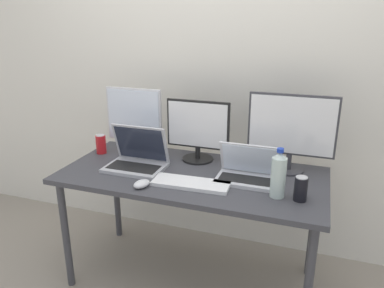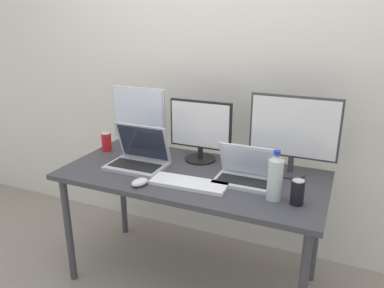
{
  "view_description": "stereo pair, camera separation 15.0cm",
  "coord_description": "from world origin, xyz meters",
  "px_view_note": "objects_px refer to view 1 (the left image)",
  "views": [
    {
      "loc": [
        0.66,
        -1.9,
        1.61
      ],
      "look_at": [
        0.0,
        0.0,
        0.92
      ],
      "focal_mm": 35.0,
      "sensor_mm": 36.0,
      "label": 1
    },
    {
      "loc": [
        0.8,
        -1.84,
        1.61
      ],
      "look_at": [
        0.0,
        0.0,
        0.92
      ],
      "focal_mm": 35.0,
      "sensor_mm": 36.0,
      "label": 2
    }
  ],
  "objects_px": {
    "work_desk": "(192,184)",
    "keyboard_main": "(191,183)",
    "monitor_left": "(134,120)",
    "laptop_silver": "(137,158)",
    "water_bottle": "(278,175)",
    "soda_can_near_keyboard": "(301,189)",
    "soda_can_by_laptop": "(101,144)",
    "mouse_by_keyboard": "(142,184)",
    "laptop_secondary": "(248,172)",
    "monitor_center": "(198,130)",
    "monitor_right": "(291,129)"
  },
  "relations": [
    {
      "from": "keyboard_main",
      "to": "soda_can_by_laptop",
      "type": "height_order",
      "value": "soda_can_by_laptop"
    },
    {
      "from": "keyboard_main",
      "to": "mouse_by_keyboard",
      "type": "bearing_deg",
      "value": -157.79
    },
    {
      "from": "monitor_center",
      "to": "water_bottle",
      "type": "bearing_deg",
      "value": -32.95
    },
    {
      "from": "mouse_by_keyboard",
      "to": "soda_can_by_laptop",
      "type": "bearing_deg",
      "value": 160.37
    },
    {
      "from": "work_desk",
      "to": "keyboard_main",
      "type": "distance_m",
      "value": 0.18
    },
    {
      "from": "work_desk",
      "to": "keyboard_main",
      "type": "relative_size",
      "value": 3.64
    },
    {
      "from": "laptop_silver",
      "to": "soda_can_by_laptop",
      "type": "xyz_separation_m",
      "value": [
        -0.34,
        0.15,
        0.0
      ]
    },
    {
      "from": "keyboard_main",
      "to": "soda_can_by_laptop",
      "type": "relative_size",
      "value": 3.33
    },
    {
      "from": "mouse_by_keyboard",
      "to": "soda_can_near_keyboard",
      "type": "relative_size",
      "value": 0.81
    },
    {
      "from": "keyboard_main",
      "to": "soda_can_near_keyboard",
      "type": "xyz_separation_m",
      "value": [
        0.57,
        0.01,
        0.05
      ]
    },
    {
      "from": "water_bottle",
      "to": "soda_can_by_laptop",
      "type": "bearing_deg",
      "value": 167.7
    },
    {
      "from": "water_bottle",
      "to": "monitor_right",
      "type": "bearing_deg",
      "value": 86.79
    },
    {
      "from": "keyboard_main",
      "to": "monitor_right",
      "type": "bearing_deg",
      "value": 35.66
    },
    {
      "from": "monitor_center",
      "to": "soda_can_by_laptop",
      "type": "relative_size",
      "value": 3.18
    },
    {
      "from": "monitor_right",
      "to": "mouse_by_keyboard",
      "type": "bearing_deg",
      "value": -145.84
    },
    {
      "from": "work_desk",
      "to": "monitor_right",
      "type": "bearing_deg",
      "value": 22.73
    },
    {
      "from": "monitor_left",
      "to": "mouse_by_keyboard",
      "type": "xyz_separation_m",
      "value": [
        0.29,
        -0.49,
        -0.2
      ]
    },
    {
      "from": "work_desk",
      "to": "laptop_secondary",
      "type": "height_order",
      "value": "laptop_secondary"
    },
    {
      "from": "soda_can_near_keyboard",
      "to": "water_bottle",
      "type": "bearing_deg",
      "value": 176.87
    },
    {
      "from": "soda_can_near_keyboard",
      "to": "soda_can_by_laptop",
      "type": "distance_m",
      "value": 1.33
    },
    {
      "from": "soda_can_by_laptop",
      "to": "mouse_by_keyboard",
      "type": "bearing_deg",
      "value": -38.34
    },
    {
      "from": "keyboard_main",
      "to": "mouse_by_keyboard",
      "type": "relative_size",
      "value": 4.1
    },
    {
      "from": "monitor_right",
      "to": "soda_can_by_laptop",
      "type": "relative_size",
      "value": 3.95
    },
    {
      "from": "monitor_center",
      "to": "laptop_secondary",
      "type": "relative_size",
      "value": 1.2
    },
    {
      "from": "work_desk",
      "to": "mouse_by_keyboard",
      "type": "xyz_separation_m",
      "value": [
        -0.19,
        -0.27,
        0.09
      ]
    },
    {
      "from": "keyboard_main",
      "to": "monitor_center",
      "type": "bearing_deg",
      "value": 100.34
    },
    {
      "from": "monitor_center",
      "to": "monitor_right",
      "type": "xyz_separation_m",
      "value": [
        0.56,
        0.01,
        0.06
      ]
    },
    {
      "from": "monitor_center",
      "to": "laptop_silver",
      "type": "relative_size",
      "value": 1.16
    },
    {
      "from": "keyboard_main",
      "to": "laptop_silver",
      "type": "bearing_deg",
      "value": 158.67
    },
    {
      "from": "water_bottle",
      "to": "soda_can_near_keyboard",
      "type": "height_order",
      "value": "water_bottle"
    },
    {
      "from": "work_desk",
      "to": "laptop_silver",
      "type": "height_order",
      "value": "laptop_silver"
    },
    {
      "from": "laptop_secondary",
      "to": "soda_can_near_keyboard",
      "type": "height_order",
      "value": "laptop_secondary"
    },
    {
      "from": "monitor_center",
      "to": "water_bottle",
      "type": "distance_m",
      "value": 0.65
    },
    {
      "from": "laptop_secondary",
      "to": "soda_can_near_keyboard",
      "type": "distance_m",
      "value": 0.33
    },
    {
      "from": "laptop_silver",
      "to": "monitor_left",
      "type": "bearing_deg",
      "value": 119.39
    },
    {
      "from": "monitor_left",
      "to": "soda_can_near_keyboard",
      "type": "distance_m",
      "value": 1.17
    },
    {
      "from": "monitor_left",
      "to": "mouse_by_keyboard",
      "type": "bearing_deg",
      "value": -59.52
    },
    {
      "from": "soda_can_by_laptop",
      "to": "laptop_secondary",
      "type": "bearing_deg",
      "value": -6.47
    },
    {
      "from": "monitor_center",
      "to": "laptop_silver",
      "type": "distance_m",
      "value": 0.41
    },
    {
      "from": "laptop_secondary",
      "to": "soda_can_by_laptop",
      "type": "xyz_separation_m",
      "value": [
        -1.01,
        0.11,
        0.01
      ]
    },
    {
      "from": "monitor_right",
      "to": "laptop_secondary",
      "type": "bearing_deg",
      "value": -133.56
    },
    {
      "from": "monitor_left",
      "to": "laptop_silver",
      "type": "xyz_separation_m",
      "value": [
        0.14,
        -0.25,
        -0.16
      ]
    },
    {
      "from": "laptop_secondary",
      "to": "mouse_by_keyboard",
      "type": "xyz_separation_m",
      "value": [
        -0.52,
        -0.27,
        -0.03
      ]
    },
    {
      "from": "monitor_left",
      "to": "soda_can_near_keyboard",
      "type": "height_order",
      "value": "monitor_left"
    },
    {
      "from": "laptop_silver",
      "to": "monitor_center",
      "type": "bearing_deg",
      "value": 37.95
    },
    {
      "from": "mouse_by_keyboard",
      "to": "water_bottle",
      "type": "distance_m",
      "value": 0.72
    },
    {
      "from": "laptop_silver",
      "to": "water_bottle",
      "type": "bearing_deg",
      "value": -7.62
    },
    {
      "from": "monitor_left",
      "to": "laptop_silver",
      "type": "bearing_deg",
      "value": -60.61
    },
    {
      "from": "monitor_center",
      "to": "laptop_secondary",
      "type": "distance_m",
      "value": 0.44
    },
    {
      "from": "keyboard_main",
      "to": "water_bottle",
      "type": "xyz_separation_m",
      "value": [
        0.46,
        0.02,
        0.11
      ]
    }
  ]
}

